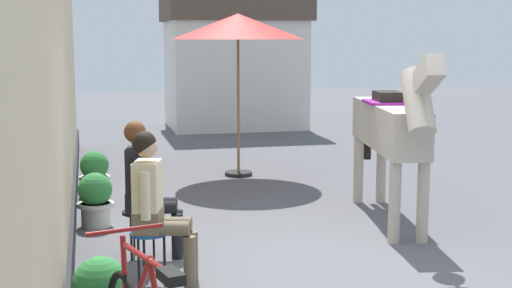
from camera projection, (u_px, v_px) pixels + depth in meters
ground_plane at (254, 200)px, 9.77m from camera, size 40.00×40.00×0.00m
pub_facade_wall at (52, 101)px, 7.51m from camera, size 0.34×14.00×3.40m
distant_cottage at (234, 54)px, 17.52m from camera, size 3.40×2.60×3.50m
seated_visitor_near at (155, 199)px, 6.34m from camera, size 0.61×0.48×1.39m
seated_visitor_far at (145, 182)px, 7.11m from camera, size 0.61×0.48×1.39m
saddled_horse_center at (391, 127)px, 8.38m from camera, size 0.82×2.97×2.06m
flower_planter_inner_far at (95, 198)px, 8.35m from camera, size 0.43×0.43×0.64m
flower_planter_farthest at (95, 173)px, 9.95m from camera, size 0.43×0.43×0.64m
cafe_parasol at (238, 28)px, 11.14m from camera, size 2.10×2.10×2.58m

